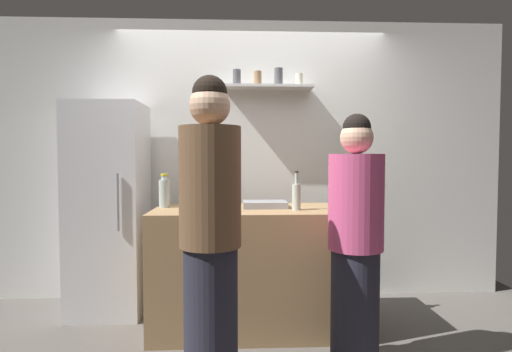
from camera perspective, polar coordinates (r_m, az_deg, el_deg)
back_wall_assembly at (r=3.87m, az=-0.61°, el=2.35°), size 4.80×0.32×2.60m
refrigerator at (r=3.66m, az=-19.99°, el=-4.36°), size 0.59×0.60×1.77m
counter at (r=3.22m, az=-0.00°, el=-12.81°), size 1.57×0.73×0.93m
baking_pan at (r=3.17m, az=1.26°, el=-4.02°), size 0.34×0.24×0.05m
utensil_holder at (r=3.10m, az=-5.42°, el=-3.43°), size 0.12×0.12×0.22m
wine_bottle_amber_glass at (r=3.26m, az=-7.76°, el=-2.35°), size 0.07×0.07×0.30m
wine_bottle_pale_glass at (r=3.04m, az=5.71°, el=-2.75°), size 0.06×0.06×0.29m
wine_bottle_green_glass at (r=3.30m, az=11.40°, el=-2.39°), size 0.07×0.07×0.29m
wine_bottle_dark_glass at (r=2.93m, az=-10.03°, el=-3.06°), size 0.07×0.07×0.29m
water_bottle_plastic at (r=3.25m, az=-12.78°, el=-2.28°), size 0.08×0.08×0.27m
person_pink_top at (r=2.63m, az=13.84°, el=-9.30°), size 0.34×0.34×1.59m
person_brown_jacket at (r=2.26m, az=-6.44°, el=-8.55°), size 0.34×0.34×1.77m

